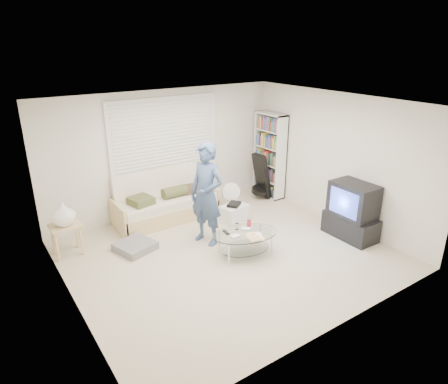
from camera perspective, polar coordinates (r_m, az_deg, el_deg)
ground at (r=6.81m, az=0.66°, el=-8.86°), size 5.00×5.00×0.00m
room_shell at (r=6.54m, az=-1.68°, el=5.39°), size 5.02×4.52×2.51m
window_blinds at (r=8.02m, az=-8.38°, el=7.55°), size 2.32×0.08×1.62m
futon_sofa at (r=8.02m, az=-8.34°, el=-1.64°), size 2.05×0.83×1.00m
grey_floor_pillow at (r=7.07m, az=-12.58°, el=-7.59°), size 0.72×0.72×0.13m
side_table at (r=6.99m, az=-21.95°, el=-3.17°), size 0.48×0.39×0.96m
bookshelf at (r=9.04m, az=6.53°, el=5.21°), size 0.30×0.80×1.89m
guitar_case at (r=8.95m, az=5.34°, el=1.83°), size 0.39×0.38×1.02m
floor_fan at (r=8.29m, az=0.84°, el=-0.38°), size 0.39×0.26×0.63m
storage_bin at (r=7.94m, az=1.44°, el=-2.92°), size 0.58×0.46×0.37m
tv_unit at (r=7.51m, az=17.81°, el=-2.67°), size 0.53×0.95×1.03m
coffee_table at (r=6.64m, az=3.06°, el=-6.48°), size 1.23×0.93×0.53m
standing_person at (r=6.83m, az=-2.52°, el=-0.35°), size 0.62×0.76×1.81m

